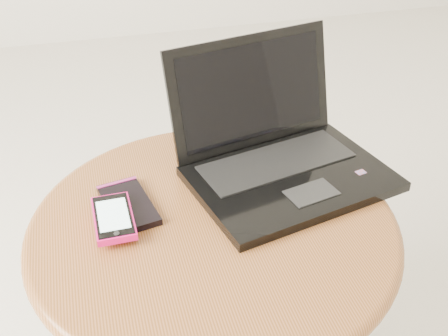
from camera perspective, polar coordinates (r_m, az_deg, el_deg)
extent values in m
cylinder|color=maroon|center=(1.01, -0.96, -15.29)|extent=(0.09, 0.09, 0.40)
cylinder|color=brown|center=(0.86, -1.09, -5.95)|extent=(0.55, 0.55, 0.03)
torus|color=brown|center=(0.86, -1.09, -5.95)|extent=(0.58, 0.58, 0.03)
cube|color=black|center=(0.93, 6.93, -1.10)|extent=(0.36, 0.29, 0.02)
cube|color=black|center=(0.96, 5.49, 0.72)|extent=(0.28, 0.15, 0.00)
cube|color=black|center=(0.89, 9.03, -2.53)|extent=(0.09, 0.07, 0.00)
cube|color=red|center=(0.95, 13.96, -0.43)|extent=(0.02, 0.02, 0.00)
cube|color=black|center=(0.98, 2.90, 7.93)|extent=(0.32, 0.12, 0.19)
cube|color=black|center=(0.98, 3.02, 7.89)|extent=(0.28, 0.10, 0.16)
cube|color=black|center=(0.89, -9.88, -3.77)|extent=(0.09, 0.14, 0.01)
cube|color=#A0276D|center=(0.93, -11.04, -1.48)|extent=(0.07, 0.02, 0.00)
cube|color=#E1106A|center=(0.85, -11.36, -5.09)|extent=(0.06, 0.11, 0.01)
cube|color=black|center=(0.84, -11.40, -4.77)|extent=(0.05, 0.10, 0.00)
cube|color=silver|center=(0.84, -11.41, -4.73)|extent=(0.05, 0.08, 0.00)
cylinder|color=black|center=(0.81, -11.04, -6.64)|extent=(0.01, 0.01, 0.00)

